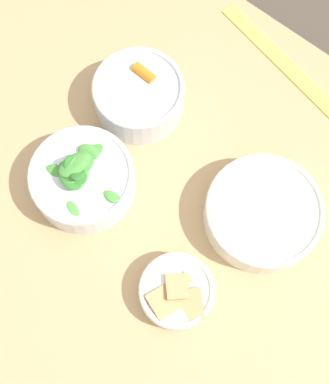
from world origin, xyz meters
The scene contains 7 objects.
ground_plane centered at (0.00, 0.00, 0.00)m, with size 10.00×10.00×0.00m, color #4C4238.
dining_table centered at (0.00, 0.00, 0.62)m, with size 1.09×0.85×0.74m.
bowl_carrots centered at (-0.10, 0.11, 0.78)m, with size 0.16×0.16×0.08m.
bowl_greens centered at (-0.07, -0.07, 0.78)m, with size 0.18×0.18×0.10m.
bowl_beans_hotdog centered at (0.19, 0.08, 0.77)m, with size 0.19×0.19×0.06m.
bowl_cookies centered at (0.17, -0.11, 0.77)m, with size 0.12×0.12×0.05m.
ruler centered at (0.04, 0.35, 0.75)m, with size 0.31×0.09×0.00m.
Camera 1 is at (0.23, -0.22, 1.62)m, focal length 50.00 mm.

